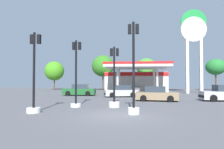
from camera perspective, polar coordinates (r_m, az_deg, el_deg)
ground_plane at (r=11.70m, az=1.43°, el=-11.21°), size 90.00×90.00×0.00m
gas_station at (r=36.49m, az=6.61°, el=-1.34°), size 10.75×13.21×4.47m
station_pole_sign at (r=34.84m, az=21.62°, el=8.89°), size 3.86×0.56×13.03m
car_1 at (r=24.73m, az=2.59°, el=-4.72°), size 4.21×2.54×1.41m
car_2 at (r=27.41m, az=-8.95°, el=-4.33°), size 4.19×1.98×1.48m
car_3 at (r=20.22m, az=12.25°, el=-5.36°), size 4.12×2.26×1.40m
traffic_signal_0 at (r=12.05m, az=5.97°, el=-1.72°), size 0.68×0.70×5.36m
traffic_signal_1 at (r=15.47m, az=-9.88°, el=-2.17°), size 0.78×0.78×4.91m
traffic_signal_2 at (r=15.15m, az=0.62°, el=-4.13°), size 0.80×0.80×4.43m
traffic_signal_3 at (r=13.39m, az=-20.70°, el=-3.17°), size 0.82×0.82×4.87m
tree_0 at (r=45.28m, az=-15.60°, el=0.94°), size 4.03×4.03×6.01m
tree_1 at (r=41.64m, az=-2.53°, el=2.33°), size 4.44×4.44×7.03m
tree_2 at (r=42.14m, az=9.44°, el=2.03°), size 4.01×4.01×6.46m
tree_3 at (r=43.63m, az=26.67°, el=1.86°), size 3.61×3.61×6.06m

